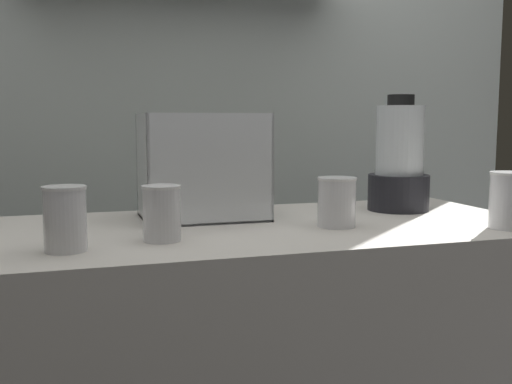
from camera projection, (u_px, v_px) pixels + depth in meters
name	position (u px, v px, depth m)	size (l,w,h in m)	color
back_wall_unit	(191.00, 89.00, 2.11)	(2.60, 0.24, 2.50)	silver
carrot_display_bin	(199.00, 185.00, 1.52)	(0.31, 0.23, 0.27)	white
blender_pitcher	(399.00, 163.00, 1.65)	(0.17, 0.17, 0.32)	black
juice_cup_beet_far_left	(65.00, 223.00, 1.13)	(0.08, 0.08, 0.13)	white
juice_cup_mango_left	(162.00, 217.00, 1.23)	(0.08, 0.08, 0.12)	white
juice_cup_orange_middle	(337.00, 204.00, 1.40)	(0.09, 0.09, 0.12)	white
juice_cup_pomegranate_right	(509.00, 203.00, 1.37)	(0.09, 0.09, 0.13)	white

